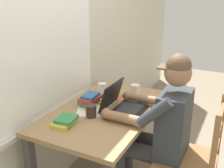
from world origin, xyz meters
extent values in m
cube|color=beige|center=(0.00, 0.45, 1.30)|extent=(6.00, 0.04, 2.60)
cube|color=white|center=(-0.18, 0.43, 1.17)|extent=(1.29, 0.01, 0.98)
cube|color=beige|center=(-0.18, 0.42, 0.66)|extent=(1.35, 0.06, 0.04)
cube|color=#9E7A51|center=(0.00, 0.00, 0.70)|extent=(1.23, 0.74, 0.03)
cube|color=#4C4742|center=(0.56, -0.32, 0.34)|extent=(0.06, 0.06, 0.69)
cube|color=#4C4742|center=(0.56, 0.32, 0.34)|extent=(0.06, 0.06, 0.69)
cube|color=#33383D|center=(0.03, -0.55, 0.70)|extent=(0.34, 0.20, 0.50)
sphere|color=#936B4C|center=(0.03, -0.55, 1.10)|extent=(0.19, 0.19, 0.19)
sphere|color=brown|center=(0.03, -0.55, 1.15)|extent=(0.17, 0.17, 0.17)
cube|color=brown|center=(0.03, -0.46, 1.13)|extent=(0.13, 0.10, 0.01)
cylinder|color=#38383D|center=(-0.06, -0.35, 0.45)|extent=(0.13, 0.40, 0.13)
cylinder|color=#38383D|center=(0.12, -0.35, 0.45)|extent=(0.13, 0.40, 0.13)
cylinder|color=#38383D|center=(0.12, -0.15, 0.23)|extent=(0.10, 0.10, 0.45)
cylinder|color=#33383D|center=(-0.17, -0.46, 0.86)|extent=(0.10, 0.25, 0.24)
cylinder|color=#936B4C|center=(-0.17, -0.23, 0.77)|extent=(0.07, 0.28, 0.07)
sphere|color=#936B4C|center=(-0.16, -0.09, 0.77)|extent=(0.08, 0.08, 0.08)
cylinder|color=#33383D|center=(0.23, -0.46, 0.86)|extent=(0.10, 0.25, 0.24)
cylinder|color=#936B4C|center=(0.23, -0.23, 0.77)|extent=(0.07, 0.28, 0.07)
sphere|color=#936B4C|center=(0.22, -0.09, 0.77)|extent=(0.08, 0.08, 0.08)
cube|color=olive|center=(0.03, -0.67, 0.44)|extent=(0.42, 0.42, 0.02)
cube|color=olive|center=(0.22, -0.48, 0.22)|extent=(0.04, 0.04, 0.43)
cube|color=olive|center=(0.22, -0.86, 0.69)|extent=(0.04, 0.04, 0.48)
cube|color=olive|center=(-0.16, -0.86, 0.69)|extent=(0.04, 0.04, 0.48)
cube|color=olive|center=(0.03, -0.86, 0.57)|extent=(0.36, 0.02, 0.04)
cube|color=olive|center=(0.03, -0.86, 0.71)|extent=(0.36, 0.02, 0.04)
cube|color=olive|center=(0.03, -0.86, 0.85)|extent=(0.36, 0.02, 0.04)
cube|color=black|center=(0.03, -0.18, 0.73)|extent=(0.33, 0.23, 0.02)
cube|color=#2B2B2D|center=(0.03, -0.18, 0.74)|extent=(0.29, 0.17, 0.00)
cube|color=black|center=(0.03, -0.04, 0.84)|extent=(0.33, 0.07, 0.21)
cube|color=silver|center=(0.03, -0.04, 0.84)|extent=(0.29, 0.06, 0.18)
ellipsoid|color=black|center=(0.29, -0.21, 0.74)|extent=(0.06, 0.10, 0.03)
cylinder|color=beige|center=(0.38, -0.10, 0.77)|extent=(0.08, 0.08, 0.10)
torus|color=beige|center=(0.43, -0.10, 0.78)|extent=(0.05, 0.01, 0.05)
cylinder|color=#38281E|center=(-0.18, 0.04, 0.77)|extent=(0.08, 0.08, 0.10)
torus|color=#38281E|center=(-0.12, 0.04, 0.77)|extent=(0.05, 0.01, 0.05)
cylinder|color=white|center=(0.30, 0.20, 0.77)|extent=(0.08, 0.08, 0.09)
torus|color=white|center=(0.36, 0.20, 0.77)|extent=(0.05, 0.01, 0.05)
cube|color=gold|center=(0.01, 0.15, 0.73)|extent=(0.16, 0.12, 0.03)
cube|color=#38844C|center=(-0.01, 0.16, 0.76)|extent=(0.17, 0.15, 0.03)
cube|color=#BC332D|center=(-0.01, 0.14, 0.79)|extent=(0.19, 0.14, 0.03)
cube|color=#2D5B9E|center=(-0.01, 0.14, 0.81)|extent=(0.15, 0.11, 0.02)
cube|color=gold|center=(-0.36, 0.15, 0.73)|extent=(0.19, 0.14, 0.03)
cube|color=#38844C|center=(-0.35, 0.14, 0.76)|extent=(0.17, 0.15, 0.03)
cube|color=white|center=(-0.11, 0.10, 0.73)|extent=(0.27, 0.26, 0.01)
cube|color=white|center=(0.30, -0.21, 0.72)|extent=(0.20, 0.19, 0.01)
cube|color=#C63D33|center=(0.26, 0.03, 0.72)|extent=(0.13, 0.10, 0.00)
camera|label=1|loc=(-1.77, -0.95, 1.65)|focal=43.58mm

